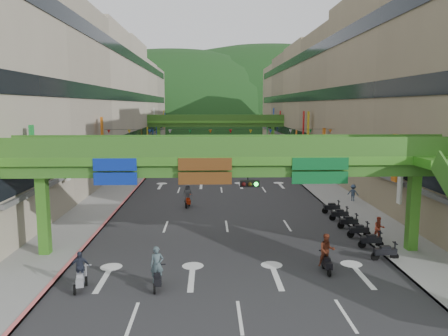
% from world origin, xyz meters
% --- Properties ---
extents(ground, '(320.00, 320.00, 0.00)m').
position_xyz_m(ground, '(0.00, 0.00, 0.00)').
color(ground, black).
rests_on(ground, ground).
extents(road_slab, '(18.00, 140.00, 0.02)m').
position_xyz_m(road_slab, '(0.00, 50.00, 0.01)').
color(road_slab, '#28282B').
rests_on(road_slab, ground).
extents(sidewalk_left, '(4.00, 140.00, 0.15)m').
position_xyz_m(sidewalk_left, '(-11.00, 50.00, 0.07)').
color(sidewalk_left, gray).
rests_on(sidewalk_left, ground).
extents(sidewalk_right, '(4.00, 140.00, 0.15)m').
position_xyz_m(sidewalk_right, '(11.00, 50.00, 0.07)').
color(sidewalk_right, gray).
rests_on(sidewalk_right, ground).
extents(curb_left, '(0.20, 140.00, 0.18)m').
position_xyz_m(curb_left, '(-9.10, 50.00, 0.09)').
color(curb_left, '#CC5959').
rests_on(curb_left, ground).
extents(curb_right, '(0.20, 140.00, 0.18)m').
position_xyz_m(curb_right, '(9.10, 50.00, 0.09)').
color(curb_right, gray).
rests_on(curb_right, ground).
extents(building_row_left, '(12.80, 95.00, 19.00)m').
position_xyz_m(building_row_left, '(-18.93, 50.00, 9.46)').
color(building_row_left, '#9E937F').
rests_on(building_row_left, ground).
extents(building_row_right, '(12.80, 95.00, 19.00)m').
position_xyz_m(building_row_right, '(18.93, 50.00, 9.46)').
color(building_row_right, gray).
rests_on(building_row_right, ground).
extents(overpass_near, '(28.00, 12.27, 7.10)m').
position_xyz_m(overpass_near, '(0.93, 5.38, 5.21)').
color(overpass_near, '#4C9E2D').
rests_on(overpass_near, ground).
extents(overpass_far, '(28.00, 2.20, 7.10)m').
position_xyz_m(overpass_far, '(0.00, 65.00, 5.40)').
color(overpass_far, '#4C9E2D').
rests_on(overpass_far, ground).
extents(hill_left, '(168.00, 140.00, 112.00)m').
position_xyz_m(hill_left, '(-15.00, 160.00, 0.00)').
color(hill_left, '#1C4419').
rests_on(hill_left, ground).
extents(hill_right, '(208.00, 176.00, 128.00)m').
position_xyz_m(hill_right, '(25.00, 180.00, 0.00)').
color(hill_right, '#1C4419').
rests_on(hill_right, ground).
extents(bunting_string, '(26.00, 0.36, 0.47)m').
position_xyz_m(bunting_string, '(0.00, 30.00, 5.96)').
color(bunting_string, black).
rests_on(bunting_string, ground).
extents(scooter_rider_near, '(0.71, 1.60, 2.13)m').
position_xyz_m(scooter_rider_near, '(-3.80, 1.00, 1.00)').
color(scooter_rider_near, black).
rests_on(scooter_rider_near, ground).
extents(scooter_rider_mid, '(0.87, 1.60, 2.13)m').
position_xyz_m(scooter_rider_mid, '(4.96, 2.83, 1.11)').
color(scooter_rider_mid, black).
rests_on(scooter_rider_mid, ground).
extents(scooter_rider_left, '(1.00, 1.58, 1.95)m').
position_xyz_m(scooter_rider_left, '(-7.50, 1.00, 0.97)').
color(scooter_rider_left, gray).
rests_on(scooter_rider_left, ground).
extents(scooter_rider_far, '(0.92, 1.59, 2.05)m').
position_xyz_m(scooter_rider_far, '(-3.19, 18.26, 1.04)').
color(scooter_rider_far, maroon).
rests_on(scooter_rider_far, ground).
extents(parked_scooter_row, '(1.60, 11.55, 1.08)m').
position_xyz_m(parked_scooter_row, '(8.80, 10.00, 0.52)').
color(parked_scooter_row, black).
rests_on(parked_scooter_row, ground).
extents(car_silver, '(1.46, 3.86, 1.26)m').
position_xyz_m(car_silver, '(-2.04, 62.63, 0.63)').
color(car_silver, '#B3B3BB').
rests_on(car_silver, ground).
extents(car_yellow, '(1.74, 4.18, 1.41)m').
position_xyz_m(car_yellow, '(-0.70, 58.07, 0.71)').
color(car_yellow, orange).
rests_on(car_yellow, ground).
extents(pedestrian_red, '(0.77, 0.61, 1.53)m').
position_xyz_m(pedestrian_red, '(9.80, 8.00, 0.76)').
color(pedestrian_red, '#AE3D28').
rests_on(pedestrian_red, ground).
extents(pedestrian_dark, '(0.93, 0.82, 1.51)m').
position_xyz_m(pedestrian_dark, '(12.20, 30.49, 0.75)').
color(pedestrian_dark, black).
rests_on(pedestrian_dark, ground).
extents(pedestrian_blue, '(0.84, 0.74, 1.52)m').
position_xyz_m(pedestrian_blue, '(11.94, 19.66, 0.76)').
color(pedestrian_blue, '#2E3E56').
rests_on(pedestrian_blue, ground).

